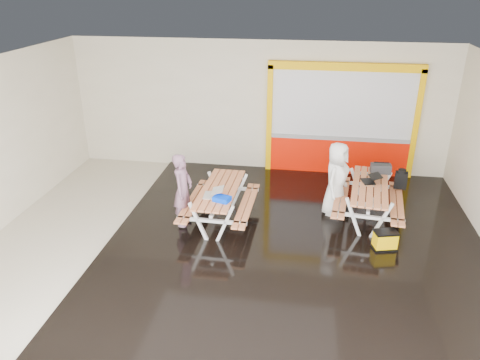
% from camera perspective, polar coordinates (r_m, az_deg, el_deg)
% --- Properties ---
extents(room, '(10.02, 8.02, 3.52)m').
position_cam_1_polar(room, '(8.68, -0.90, 2.13)').
color(room, beige).
rests_on(room, ground).
extents(deck, '(7.50, 7.98, 0.05)m').
position_cam_1_polar(deck, '(9.37, 6.81, -8.17)').
color(deck, black).
rests_on(deck, room).
extents(kiosk, '(3.88, 0.16, 3.00)m').
position_cam_1_polar(kiosk, '(12.42, 12.34, 6.89)').
color(kiosk, '#F41500').
rests_on(kiosk, room).
extents(picnic_table_left, '(1.48, 2.14, 0.84)m').
position_cam_1_polar(picnic_table_left, '(9.89, -2.48, -2.08)').
color(picnic_table_left, '#D78152').
rests_on(picnic_table_left, deck).
extents(picnic_table_right, '(1.68, 2.28, 0.85)m').
position_cam_1_polar(picnic_table_right, '(10.39, 15.66, -1.62)').
color(picnic_table_right, '#D78152').
rests_on(picnic_table_right, deck).
extents(person_left, '(0.45, 0.62, 1.58)m').
position_cam_1_polar(person_left, '(9.71, -7.08, -1.22)').
color(person_left, '#7E576E').
rests_on(person_left, deck).
extents(person_right, '(0.80, 0.96, 1.68)m').
position_cam_1_polar(person_right, '(10.34, 11.81, 0.12)').
color(person_right, white).
rests_on(person_right, deck).
extents(laptop_left, '(0.43, 0.39, 0.17)m').
position_cam_1_polar(laptop_left, '(9.46, -3.37, -1.65)').
color(laptop_left, silver).
rests_on(laptop_left, picnic_table_left).
extents(laptop_right, '(0.46, 0.42, 0.17)m').
position_cam_1_polar(laptop_right, '(10.46, 15.83, 0.06)').
color(laptop_right, black).
rests_on(laptop_right, picnic_table_right).
extents(blue_pouch, '(0.38, 0.32, 0.10)m').
position_cam_1_polar(blue_pouch, '(9.25, -2.24, -2.33)').
color(blue_pouch, '#0036E7').
rests_on(blue_pouch, picnic_table_left).
extents(toolbox, '(0.45, 0.23, 0.26)m').
position_cam_1_polar(toolbox, '(10.99, 16.98, 1.38)').
color(toolbox, black).
rests_on(toolbox, picnic_table_right).
extents(backpack, '(0.29, 0.21, 0.45)m').
position_cam_1_polar(backpack, '(11.00, 19.26, 0.13)').
color(backpack, black).
rests_on(backpack, picnic_table_right).
extents(dark_case, '(0.45, 0.34, 0.16)m').
position_cam_1_polar(dark_case, '(10.71, 12.09, -3.53)').
color(dark_case, black).
rests_on(dark_case, deck).
extents(fluke_bag, '(0.50, 0.39, 0.38)m').
position_cam_1_polar(fluke_bag, '(9.53, 17.47, -7.12)').
color(fluke_bag, black).
rests_on(fluke_bag, deck).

